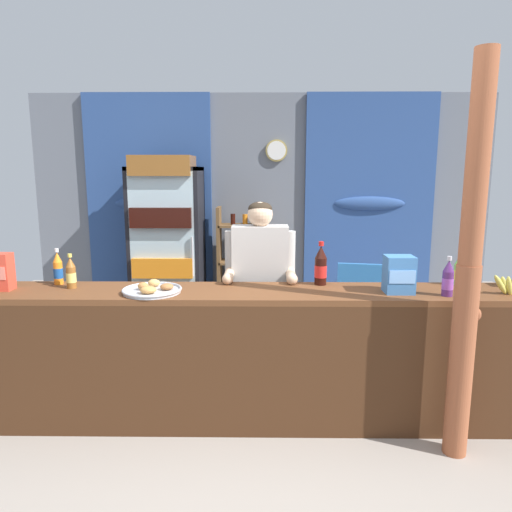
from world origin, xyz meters
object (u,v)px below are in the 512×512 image
Objects in this scene: soda_bottle_lime_soda at (458,271)px; pastry_tray at (152,290)px; stall_counter at (267,347)px; plastic_lawn_chair at (358,298)px; soda_bottle_iced_tea at (70,274)px; drink_fridge at (167,238)px; timber_post at (468,274)px; snack_box_biscuit at (398,274)px; shopkeeper at (259,275)px; soda_bottle_orange_soda at (57,269)px; soda_bottle_grape_soda at (447,279)px; soda_bottle_cola at (320,266)px; bottle_shelf_rack at (239,266)px.

soda_bottle_lime_soda is 0.60× the size of pastry_tray.
stall_counter reaches higher than plastic_lawn_chair.
soda_bottle_lime_soda is at bearing 2.53° from soda_bottle_iced_tea.
drink_fridge is 2.06m from plastic_lawn_chair.
timber_post is 1.27× the size of drink_fridge.
snack_box_biscuit is (1.90, -1.86, 0.03)m from drink_fridge.
shopkeeper reaches higher than plastic_lawn_chair.
soda_bottle_grape_soda is (2.64, -0.29, 0.00)m from soda_bottle_orange_soda.
soda_bottle_iced_tea is (-1.73, -0.12, -0.03)m from soda_bottle_cola.
plastic_lawn_chair is 0.57× the size of shopkeeper.
drink_fridge reaches higher than stall_counter.
soda_bottle_lime_soda is (1.35, 0.28, 0.46)m from stall_counter.
soda_bottle_iced_tea is at bearing 177.49° from snack_box_biscuit.
soda_bottle_orange_soda is (-1.20, -1.85, 0.35)m from bottle_shelf_rack.
pastry_tray is (0.58, -0.12, -0.08)m from soda_bottle_iced_tea.
soda_bottle_grape_soda reaches higher than soda_bottle_orange_soda.
bottle_shelf_rack reaches higher than soda_bottle_orange_soda.
soda_bottle_lime_soda reaches higher than plastic_lawn_chair.
timber_post reaches higher than snack_box_biscuit.
drink_fridge reaches higher than soda_bottle_grape_soda.
pastry_tray is (-0.71, -0.50, 0.01)m from shopkeeper.
soda_bottle_lime_soda is at bearing 71.94° from timber_post.
shopkeeper reaches higher than soda_bottle_iced_tea.
shopkeeper reaches higher than soda_bottle_grape_soda.
soda_bottle_cola is 0.84m from soda_bottle_grape_soda.
shopkeeper is (-0.97, -1.01, 0.46)m from plastic_lawn_chair.
stall_counter is at bearing -84.20° from shopkeeper.
timber_post is 0.47m from snack_box_biscuit.
stall_counter is 12.78× the size of soda_bottle_cola.
soda_bottle_grape_soda is (-0.19, -0.29, 0.01)m from soda_bottle_lime_soda.
soda_bottle_grape_soda is at bearing -0.48° from stall_counter.
soda_bottle_grape_soda is at bearing -1.73° from pastry_tray.
soda_bottle_cola is 1.17m from pastry_tray.
soda_bottle_orange_soda is 2.36m from snack_box_biscuit.
soda_bottle_cola is at bearing 4.04° from soda_bottle_iced_tea.
soda_bottle_orange_soda is (-2.41, -1.28, 0.55)m from plastic_lawn_chair.
timber_post reaches higher than stall_counter.
stall_counter is 16.64× the size of soda_bottle_lime_soda.
bottle_shelf_rack is at bearing 119.29° from snack_box_biscuit.
shopkeeper is 5.85× the size of soda_bottle_orange_soda.
bottle_shelf_rack reaches higher than soda_bottle_cola.
soda_bottle_cola is at bearing -49.31° from drink_fridge.
soda_bottle_orange_soda is 2.66m from soda_bottle_grape_soda.
timber_post is at bearing -10.10° from soda_bottle_iced_tea.
soda_bottle_grape_soda is 1.05× the size of snack_box_biscuit.
bottle_shelf_rack is at bearing 77.06° from pastry_tray.
snack_box_biscuit is at bearing 164.96° from soda_bottle_grape_soda.
soda_bottle_cola is at bearing -31.41° from shopkeeper.
stall_counter is 15.20× the size of soda_bottle_grape_soda.
timber_post is at bearing -9.71° from pastry_tray.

